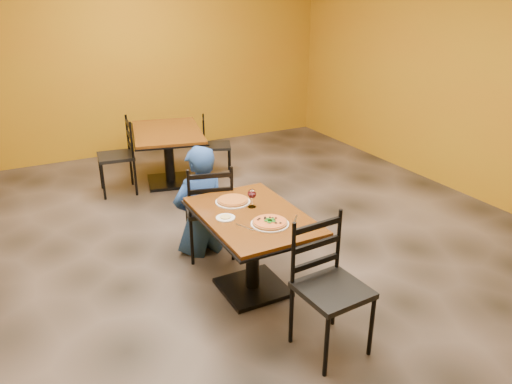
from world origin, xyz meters
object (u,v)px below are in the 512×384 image
table_main (252,234)px  plate_far (233,202)px  chair_second_left (116,157)px  pizza_main (270,222)px  pizza_far (233,200)px  chair_main_far (209,208)px  chair_second_right (217,146)px  wine_glass (252,197)px  table_second (168,144)px  side_plate (226,218)px  chair_main_near (333,291)px  diner (200,199)px  plate_main (270,224)px

table_main → plate_far: 0.36m
chair_second_left → pizza_main: bearing=16.7°
pizza_main → pizza_far: 0.54m
chair_main_far → chair_second_right: chair_main_far is taller
chair_second_right → wine_glass: size_ratio=4.77×
table_second → chair_main_far: chair_main_far is taller
chair_second_right → side_plate: size_ratio=5.36×
table_second → plate_far: bearing=-95.2°
wine_glass → pizza_main: bearing=-94.4°
chair_main_near → plate_far: bearing=95.3°
chair_second_left → pizza_far: bearing=17.1°
chair_main_far → side_plate: bearing=93.0°
chair_main_near → diner: bearing=94.9°
chair_main_far → plate_main: (0.11, -1.05, 0.26)m
pizza_far → chair_main_far: bearing=93.4°
chair_second_left → pizza_far: (0.48, -2.56, 0.28)m
side_plate → chair_main_far: bearing=78.2°
table_second → pizza_main: 3.11m
table_main → plate_far: size_ratio=3.97×
diner → plate_main: bearing=92.4°
table_second → chair_second_left: chair_second_left is taller
chair_main_near → plate_main: size_ratio=3.28×
chair_main_near → plate_far: 1.29m
wine_glass → plate_main: bearing=-94.4°
plate_far → table_main: bearing=-81.9°
diner → chair_second_right: bearing=-123.2°
chair_main_near → chair_second_right: bearing=75.3°
diner → wine_glass: bearing=98.1°
plate_main → chair_second_right: bearing=74.4°
table_second → wine_glass: 2.75m
chair_main_far → pizza_main: (0.11, -1.05, 0.28)m
diner → plate_main: (0.16, -1.15, 0.20)m
table_second → diner: diner is taller
chair_second_left → plate_main: chair_second_left is taller
table_main → pizza_main: pizza_main is taller
chair_main_far → pizza_far: size_ratio=3.51×
plate_main → side_plate: 0.38m
chair_second_right → plate_far: 2.75m
chair_main_far → table_second: bearing=-82.5°
chair_second_right → pizza_far: bearing=-178.5°
chair_second_right → pizza_main: 3.24m
table_main → table_second: (0.19, 2.86, 0.00)m
pizza_far → side_plate: 0.33m
plate_main → pizza_far: (-0.08, 0.54, 0.02)m
plate_far → pizza_far: pizza_far is taller
pizza_far → chair_second_right: bearing=69.8°
pizza_main → plate_far: bearing=98.1°
diner → table_main: bearing=92.3°
wine_glass → table_second: bearing=87.3°
chair_main_far → plate_far: chair_main_far is taller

